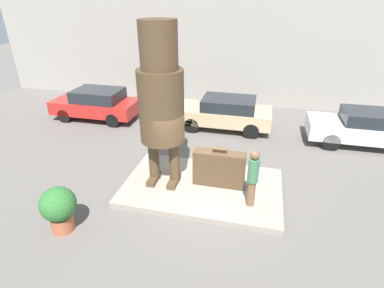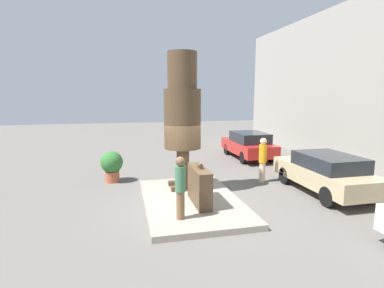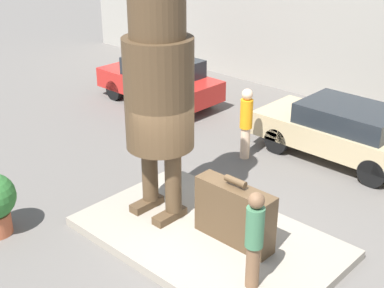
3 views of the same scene
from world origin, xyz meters
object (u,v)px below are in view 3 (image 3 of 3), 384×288
object	(u,v)px
statue_figure	(159,78)
giant_suitcase	(234,214)
tourist	(254,237)
worker_hivis	(246,121)
parked_car_tan	(342,130)
parked_car_red	(160,80)

from	to	relation	value
statue_figure	giant_suitcase	xyz separation A→B (m)	(1.71, 0.19, -2.25)
statue_figure	tourist	distance (m)	3.38
statue_figure	worker_hivis	world-z (taller)	statue_figure
parked_car_tan	worker_hivis	size ratio (longest dim) A/B	2.30
giant_suitcase	worker_hivis	distance (m)	3.95
giant_suitcase	parked_car_red	size ratio (longest dim) A/B	0.39
tourist	parked_car_tan	world-z (taller)	tourist
tourist	worker_hivis	size ratio (longest dim) A/B	0.95
tourist	parked_car_tan	size ratio (longest dim) A/B	0.41
giant_suitcase	worker_hivis	xyz separation A→B (m)	(-2.26, 3.23, 0.25)
parked_car_red	worker_hivis	bearing A→B (deg)	163.43
statue_figure	parked_car_tan	size ratio (longest dim) A/B	1.15
giant_suitcase	parked_car_red	bearing A→B (deg)	145.87
parked_car_red	parked_car_tan	size ratio (longest dim) A/B	0.97
statue_figure	tourist	world-z (taller)	statue_figure
statue_figure	parked_car_red	size ratio (longest dim) A/B	1.18
tourist	parked_car_tan	bearing A→B (deg)	105.06
tourist	giant_suitcase	bearing A→B (deg)	142.36
giant_suitcase	statue_figure	bearing A→B (deg)	-173.60
giant_suitcase	tourist	world-z (taller)	tourist
tourist	worker_hivis	distance (m)	5.20
giant_suitcase	parked_car_tan	bearing A→B (deg)	95.70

